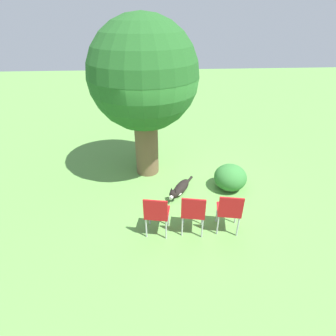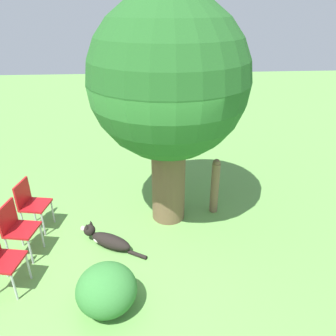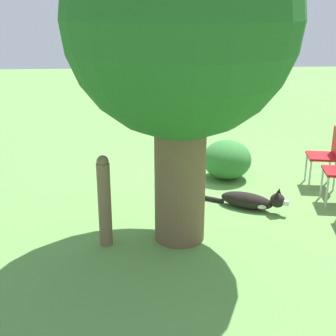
% 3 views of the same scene
% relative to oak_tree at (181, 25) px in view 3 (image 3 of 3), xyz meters
% --- Properties ---
extents(ground_plane, '(30.00, 30.00, 0.00)m').
position_rel_oak_tree_xyz_m(ground_plane, '(-0.62, -0.82, -2.46)').
color(ground_plane, '#609947').
extents(oak_tree, '(2.51, 2.51, 3.78)m').
position_rel_oak_tree_xyz_m(oak_tree, '(0.00, 0.00, 0.00)').
color(oak_tree, brown).
rests_on(oak_tree, ground_plane).
extents(dog, '(1.11, 0.72, 0.35)m').
position_rel_oak_tree_xyz_m(dog, '(-1.07, -0.76, -2.34)').
color(dog, black).
rests_on(dog, ground_plane).
extents(fence_post, '(0.15, 0.15, 1.09)m').
position_rel_oak_tree_xyz_m(fence_post, '(0.87, 0.11, -1.90)').
color(fence_post, brown).
rests_on(fence_post, ground_plane).
extents(red_chair_0, '(0.49, 0.51, 0.91)m').
position_rel_oak_tree_xyz_m(red_chair_0, '(-2.39, -1.55, -1.92)').
color(red_chair_0, '#B21419').
rests_on(red_chair_0, ground_plane).
extents(low_shrub, '(0.78, 0.78, 0.62)m').
position_rel_oak_tree_xyz_m(low_shrub, '(-0.94, -2.00, -2.15)').
color(low_shrub, '#337533').
rests_on(low_shrub, ground_plane).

